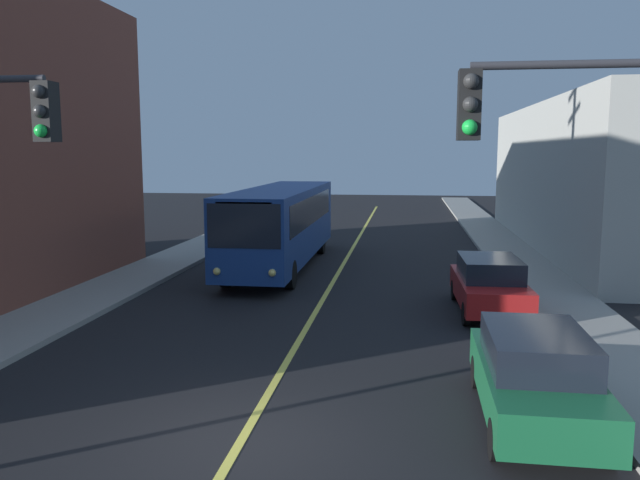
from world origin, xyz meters
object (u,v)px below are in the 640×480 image
at_px(parked_car_green, 535,375).
at_px(parked_car_red, 489,284).
at_px(city_bus, 282,222).
at_px(traffic_signal_right_corner, 608,175).

relative_size(parked_car_green, parked_car_red, 0.99).
height_order(city_bus, parked_car_green, city_bus).
xyz_separation_m(parked_car_green, parked_car_red, (0.17, 7.64, 0.00)).
bearing_deg(traffic_signal_right_corner, city_bus, 116.84).
distance_m(city_bus, parked_car_red, 9.93).
bearing_deg(parked_car_green, city_bus, 117.10).
distance_m(parked_car_green, traffic_signal_right_corner, 3.75).
bearing_deg(city_bus, traffic_signal_right_corner, -63.16).
height_order(parked_car_green, parked_car_red, same).
height_order(city_bus, traffic_signal_right_corner, traffic_signal_right_corner).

